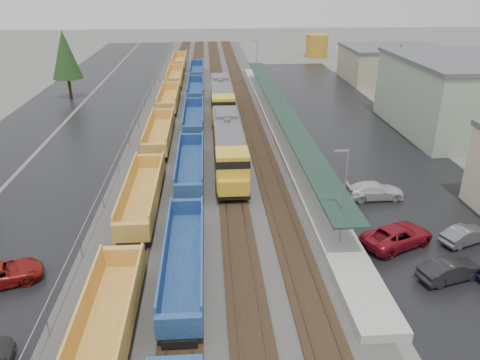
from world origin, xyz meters
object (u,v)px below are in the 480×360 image
object	(u,v)px
parked_car_west_c	(1,274)
parked_car_east_e	(465,235)
well_string_blue	(191,165)
storage_tank	(317,46)
locomotive_trail	(222,99)
parked_car_east_c	(375,191)
well_string_yellow	(160,133)
parked_car_east_b	(397,236)
locomotive_lead	(229,147)
parked_car_east_a	(450,270)

from	to	relation	value
parked_car_west_c	parked_car_east_e	distance (m)	33.66
well_string_blue	storage_tank	size ratio (longest dim) A/B	21.64
locomotive_trail	parked_car_east_e	bearing A→B (deg)	-65.21
storage_tank	parked_car_east_c	bearing A→B (deg)	-98.89
locomotive_trail	well_string_blue	xyz separation A→B (m)	(-4.00, -22.95, -1.24)
well_string_yellow	parked_car_west_c	bearing A→B (deg)	-106.16
locomotive_trail	well_string_yellow	distance (m)	14.72
parked_car_east_b	parked_car_east_e	world-z (taller)	parked_car_east_b
locomotive_lead	parked_car_east_c	world-z (taller)	locomotive_lead
parked_car_east_e	parked_car_east_a	bearing A→B (deg)	120.23
parked_car_east_a	parked_car_east_b	xyz separation A→B (m)	(-1.90, 4.54, 0.07)
well_string_yellow	well_string_blue	distance (m)	11.38
well_string_blue	locomotive_trail	bearing A→B (deg)	80.11
well_string_blue	parked_car_east_e	distance (m)	25.96
locomotive_lead	parked_car_east_a	size ratio (longest dim) A/B	4.40
well_string_blue	storage_tank	world-z (taller)	storage_tank
parked_car_east_a	parked_car_west_c	bearing A→B (deg)	70.84
parked_car_east_e	parked_car_west_c	bearing A→B (deg)	72.54
well_string_yellow	parked_car_west_c	world-z (taller)	well_string_yellow
locomotive_lead	parked_car_east_b	distance (m)	20.57
parked_car_east_a	parked_car_east_c	distance (m)	12.70
well_string_blue	parked_car_east_a	bearing A→B (deg)	-46.94
locomotive_trail	well_string_yellow	size ratio (longest dim) A/B	0.17
locomotive_trail	well_string_blue	distance (m)	23.33
well_string_blue	storage_tank	distance (m)	80.36
parked_car_east_a	well_string_blue	bearing A→B (deg)	27.16
parked_car_east_b	parked_car_east_c	world-z (taller)	parked_car_east_b
well_string_yellow	parked_car_west_c	size ratio (longest dim) A/B	22.80
parked_car_west_c	storage_tank	bearing A→B (deg)	-44.36
locomotive_trail	parked_car_east_b	distance (m)	39.52
locomotive_lead	parked_car_east_a	bearing A→B (deg)	-56.61
locomotive_trail	parked_car_east_a	distance (m)	44.42
well_string_yellow	storage_tank	xyz separation A→B (m)	(33.73, 64.00, 1.51)
parked_car_east_a	parked_car_east_b	world-z (taller)	parked_car_east_b
parked_car_west_c	well_string_yellow	bearing A→B (deg)	-36.08
parked_car_west_c	parked_car_east_a	distance (m)	30.14
well_string_yellow	parked_car_east_c	distance (m)	27.16
locomotive_lead	well_string_yellow	distance (m)	11.88
locomotive_trail	well_string_yellow	world-z (taller)	locomotive_trail
well_string_yellow	parked_car_east_e	world-z (taller)	well_string_yellow
locomotive_lead	well_string_yellow	world-z (taller)	locomotive_lead
parked_car_east_a	parked_car_east_e	xyz separation A→B (m)	(3.46, 4.49, -0.06)
parked_car_west_c	parked_car_east_a	world-z (taller)	parked_car_east_a
parked_car_east_a	parked_car_east_e	bearing A→B (deg)	-53.47
parked_car_east_c	parked_car_east_e	world-z (taller)	parked_car_east_c
locomotive_lead	parked_car_west_c	xyz separation A→B (m)	(-16.15, -19.44, -1.68)
storage_tank	parked_car_west_c	world-z (taller)	storage_tank
parked_car_east_e	well_string_blue	bearing A→B (deg)	33.30
locomotive_trail	parked_car_west_c	world-z (taller)	locomotive_trail
parked_car_east_e	storage_tank	bearing A→B (deg)	-27.54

